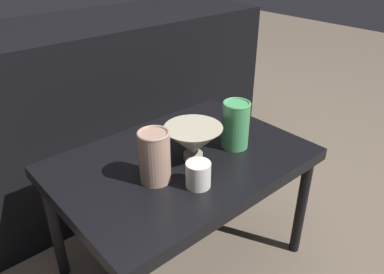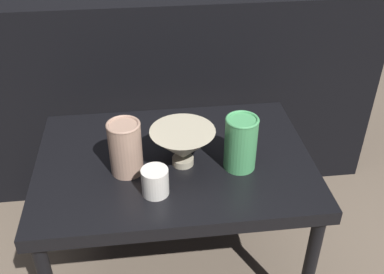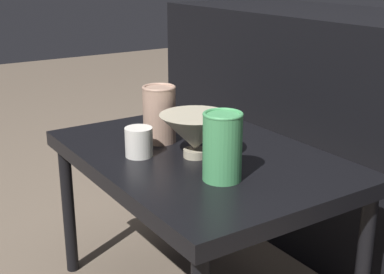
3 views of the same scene
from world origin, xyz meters
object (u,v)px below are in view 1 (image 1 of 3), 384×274
bowl (193,141)px  vase_textured_left (155,156)px  vase_colorful_right (236,124)px  cup (198,175)px

bowl → vase_textured_left: 0.15m
vase_textured_left → vase_colorful_right: bearing=-3.1°
bowl → cup: bowl is taller
bowl → vase_colorful_right: 0.16m
bowl → cup: size_ratio=2.40×
vase_textured_left → vase_colorful_right: vase_colorful_right is taller
vase_textured_left → cup: 0.13m
bowl → cup: 0.14m
vase_colorful_right → cup: (-0.23, -0.08, -0.04)m
bowl → vase_textured_left: size_ratio=1.16×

